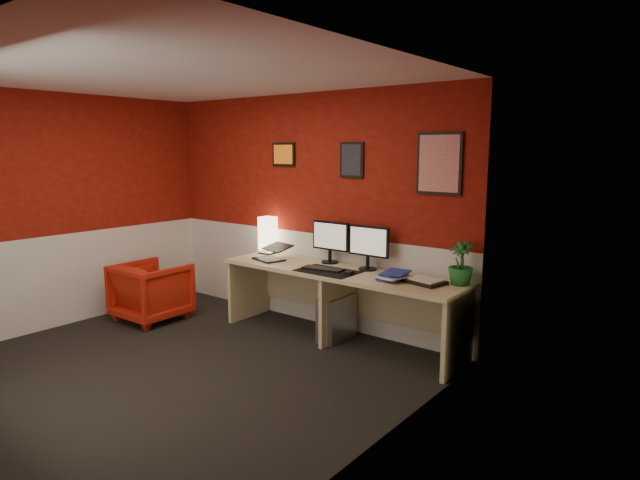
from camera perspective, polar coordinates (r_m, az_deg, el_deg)
The scene contains 26 objects.
ground at distance 5.04m, azimuth -14.31°, elevation -12.98°, with size 4.00×3.50×0.01m, color black.
ceiling at distance 4.70m, azimuth -15.63°, elevation 16.47°, with size 4.00×3.50×0.01m, color white.
wall_back at distance 5.92m, azimuth -1.34°, elevation 3.20°, with size 4.00×0.01×2.50m, color maroon.
wall_left at distance 6.41m, azimuth -25.84°, elevation 2.73°, with size 0.01×3.50×2.50m, color maroon.
wall_right at distance 3.36m, azimuth 6.21°, elevation -1.79°, with size 0.01×3.50×2.50m, color maroon.
wainscot_back at distance 6.05m, azimuth -1.34°, elevation -3.88°, with size 4.00×0.01×1.00m, color silver.
wainscot_left at distance 6.53m, azimuth -25.34°, elevation -3.82°, with size 0.01×3.50×1.00m, color silver.
wainscot_right at distance 3.58m, azimuth 5.91°, elevation -13.62°, with size 0.01×3.50×1.00m, color silver.
desk at distance 5.42m, azimuth 1.94°, elevation -6.96°, with size 2.60×0.65×0.73m, color tan.
shoji_lamp at distance 6.17m, azimuth -5.54°, elevation 0.41°, with size 0.16×0.16×0.40m, color #FFE5B2.
laptop at distance 5.81m, azimuth -5.45°, elevation -1.06°, with size 0.33×0.23×0.22m, color black.
monitor_left at distance 5.61m, azimuth 1.05°, elevation 0.47°, with size 0.45×0.06×0.58m, color black.
monitor_right at distance 5.31m, azimuth 5.10°, elevation -0.09°, with size 0.45×0.06×0.58m, color black.
desk_mat at distance 5.27m, azimuth 0.81°, elevation -3.31°, with size 0.60×0.38×0.01m, color black.
keyboard at distance 5.32m, azimuth 0.31°, elevation -3.05°, with size 0.42×0.14×0.02m, color black.
mouse at distance 5.14m, azimuth 3.10°, elevation -3.45°, with size 0.06×0.10×0.03m, color black.
book_bottom at distance 5.02m, azimuth 6.57°, elevation -3.90°, with size 0.20×0.27×0.03m, color #213398.
book_middle at distance 5.00m, azimuth 7.11°, elevation -3.66°, with size 0.20×0.28×0.02m, color silver.
book_top at distance 5.00m, azimuth 6.79°, elevation -3.36°, with size 0.22×0.29×0.03m, color #213398.
zen_tray at distance 4.90m, azimuth 10.96°, elevation -4.32°, with size 0.35×0.25×0.03m, color black.
potted_plant at distance 4.88m, azimuth 14.66°, elevation -2.38°, with size 0.22×0.22×0.39m, color #19591E.
pc_tower at distance 5.51m, azimuth 1.76°, elevation -8.20°, with size 0.20×0.45×0.45m, color #99999E.
armchair at distance 6.39m, azimuth -17.36°, elevation -5.18°, with size 0.70×0.72×0.65m, color red.
art_left at distance 6.08m, azimuth -3.85°, elevation 9.02°, with size 0.32×0.02×0.26m, color orange.
art_center at distance 5.52m, azimuth 3.38°, elevation 8.44°, with size 0.28×0.02×0.36m, color black.
art_right at distance 5.03m, azimuth 12.50°, elevation 7.90°, with size 0.44×0.02×0.56m, color red.
Camera 1 is at (3.73, -2.80, 1.91)m, focal length 30.29 mm.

